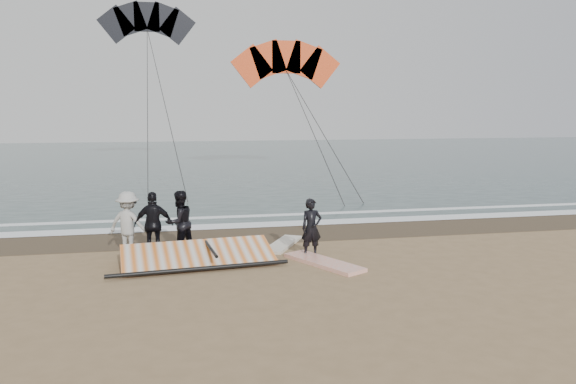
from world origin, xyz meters
name	(u,v)px	position (x,y,z in m)	size (l,w,h in m)	color
ground	(315,271)	(0.00, 0.00, 0.00)	(120.00, 120.00, 0.00)	#8C704C
sea	(218,159)	(0.00, 33.00, 0.01)	(120.00, 54.00, 0.02)	#233838
wet_sand	(282,233)	(0.00, 4.50, 0.01)	(120.00, 2.80, 0.01)	#4C3D2B
foam_near	(275,224)	(0.00, 5.90, 0.03)	(120.00, 0.90, 0.01)	white
foam_far	(267,215)	(0.00, 7.60, 0.03)	(120.00, 0.45, 0.01)	white
man_main	(311,228)	(0.25, 1.42, 0.82)	(0.59, 0.39, 1.63)	black
board_white	(324,262)	(0.39, 0.59, 0.05)	(0.70, 2.48, 0.10)	silver
board_cream	(283,244)	(-0.29, 2.82, 0.04)	(0.57, 2.14, 0.09)	silver
trio_cluster	(151,223)	(-4.10, 2.47, 0.90)	(2.63, 1.18, 1.82)	black
sail_rig	(196,256)	(-2.92, 1.34, 0.20)	(4.56, 2.14, 0.51)	black
kite_red	(286,67)	(3.53, 21.61, 6.70)	(7.78, 6.46, 14.22)	#F14C1C
kite_dark	(147,26)	(-5.09, 28.01, 9.83)	(7.49, 8.56, 19.54)	black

